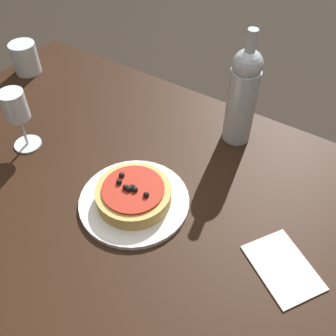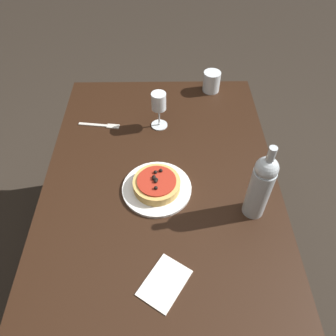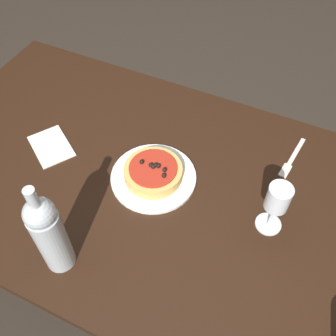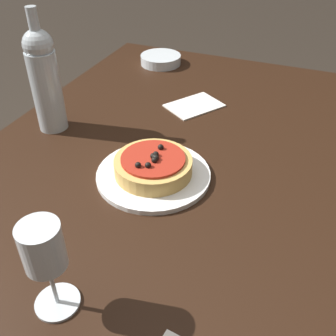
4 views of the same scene
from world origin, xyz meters
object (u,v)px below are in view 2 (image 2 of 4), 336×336
(wine_glass, at_px, (159,103))
(wine_bottle, at_px, (261,186))
(dinner_plate, at_px, (157,188))
(fork, at_px, (102,125))
(water_cup, at_px, (212,82))
(pizza, at_px, (157,184))
(dining_table, at_px, (161,210))

(wine_glass, relative_size, wine_bottle, 0.54)
(wine_glass, bearing_deg, dinner_plate, 178.76)
(wine_bottle, relative_size, fork, 1.70)
(water_cup, distance_m, fork, 0.59)
(pizza, height_order, wine_bottle, wine_bottle)
(pizza, distance_m, wine_glass, 0.38)
(dinner_plate, height_order, water_cup, water_cup)
(pizza, bearing_deg, wine_glass, -1.25)
(wine_bottle, bearing_deg, fork, 52.01)
(wine_bottle, bearing_deg, wine_glass, 35.90)
(dining_table, xyz_separation_m, wine_bottle, (-0.06, -0.33, 0.22))
(wine_bottle, bearing_deg, pizza, 73.77)
(dining_table, bearing_deg, fork, 33.50)
(dinner_plate, height_order, wine_bottle, wine_bottle)
(dinner_plate, distance_m, wine_glass, 0.39)
(wine_glass, height_order, wine_bottle, wine_bottle)
(wine_glass, xyz_separation_m, wine_bottle, (-0.47, -0.34, 0.02))
(dinner_plate, bearing_deg, pizza, 21.58)
(water_cup, bearing_deg, wine_bottle, -173.94)
(wine_bottle, height_order, fork, wine_bottle)
(dining_table, bearing_deg, water_cup, -20.54)
(pizza, xyz_separation_m, wine_bottle, (-0.10, -0.35, 0.11))
(wine_glass, xyz_separation_m, fork, (0.00, 0.26, -0.12))
(wine_bottle, distance_m, water_cup, 0.75)
(dining_table, relative_size, fork, 7.97)
(wine_bottle, height_order, water_cup, wine_bottle)
(dining_table, xyz_separation_m, fork, (0.41, 0.27, 0.08))
(wine_glass, relative_size, fork, 0.92)
(pizza, height_order, fork, pizza)
(dinner_plate, bearing_deg, wine_glass, -1.24)
(dinner_plate, bearing_deg, fork, 34.57)
(pizza, relative_size, fork, 0.94)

